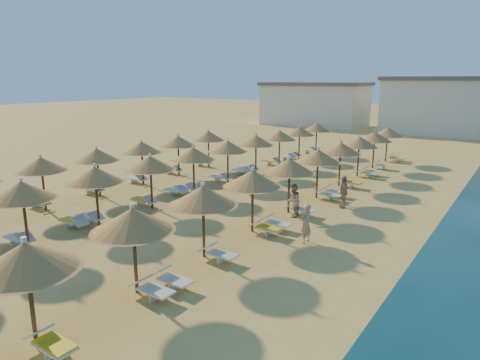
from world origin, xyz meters
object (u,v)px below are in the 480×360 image
Objects in this scene: beachgoer_b at (293,201)px; beachgoer_a at (306,223)px; parasol_row_east at (289,167)px; beachgoer_c at (343,191)px; parasol_row_west at (193,154)px.

beachgoer_a is (2.12, -2.91, 0.01)m from beachgoer_b.
parasol_row_east is 21.20× the size of beachgoer_c.
parasol_row_west reaches higher than beachgoer_c.
beachgoer_a is (0.62, -5.99, -0.04)m from beachgoer_c.
beachgoer_a is at bearing 24.39° from beachgoer_b.
beachgoer_c is at bearing 16.59° from parasol_row_west.
beachgoer_b is (-1.50, -3.07, -0.04)m from beachgoer_c.
parasol_row_east is 6.60m from parasol_row_west.
parasol_row_west is 7.35m from beachgoer_b.
beachgoer_a is at bearing -52.01° from parasol_row_east.
parasol_row_east is 22.07× the size of beachgoer_a.
parasol_row_east reaches higher than beachgoer_c.
parasol_row_east reaches higher than beachgoer_b.
beachgoer_b is 0.99× the size of beachgoer_a.
parasol_row_east reaches higher than beachgoer_a.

